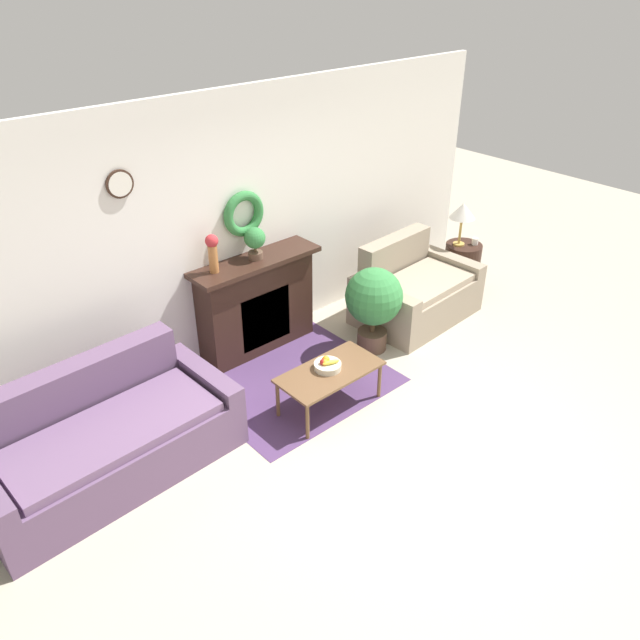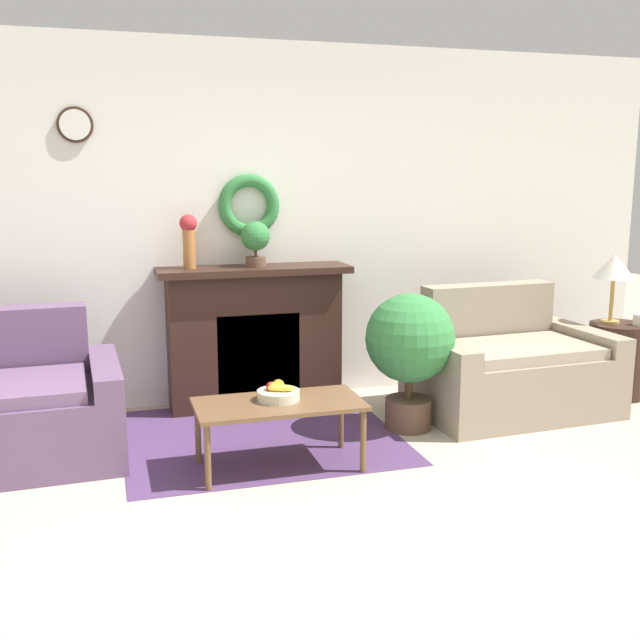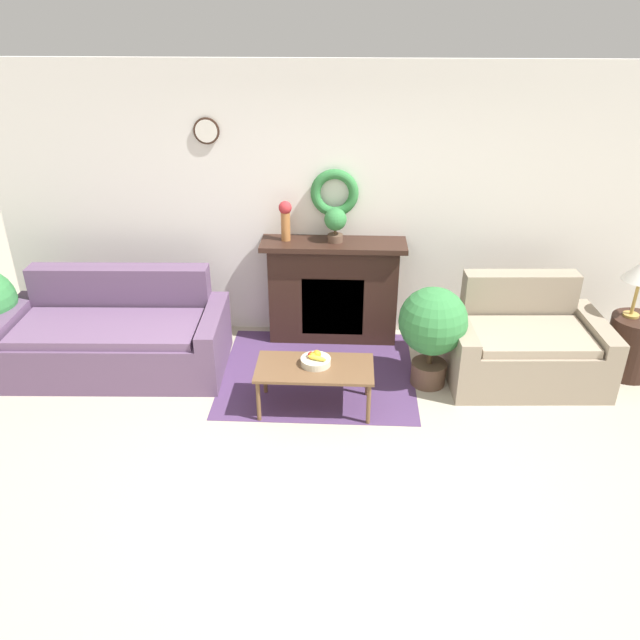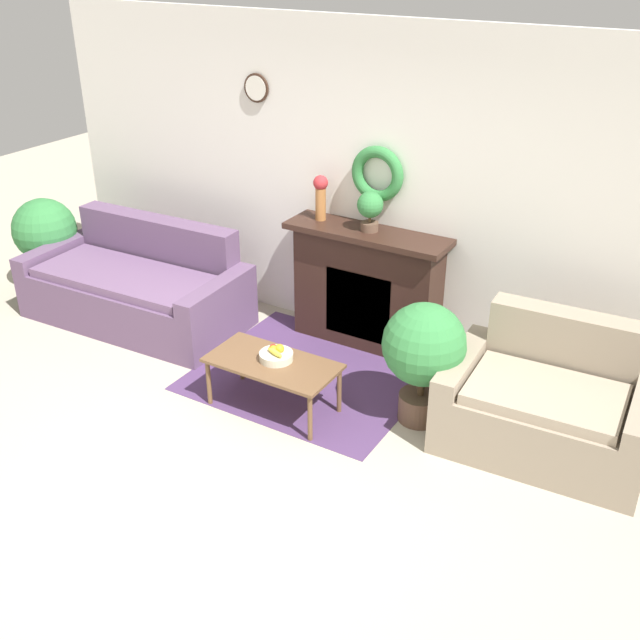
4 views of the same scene
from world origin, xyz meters
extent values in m
plane|color=#ADA38E|center=(0.00, 0.00, 0.00)|extent=(16.00, 16.00, 0.00)
cube|color=#4C335B|center=(-0.15, 1.58, 0.00)|extent=(1.80, 1.60, 0.01)
cube|color=white|center=(0.00, 2.50, 1.35)|extent=(6.80, 0.06, 2.70)
cylinder|color=#382319|center=(-1.23, 2.46, 2.07)|extent=(0.24, 0.02, 0.24)
cylinder|color=white|center=(-1.23, 2.44, 2.07)|extent=(0.21, 0.01, 0.21)
torus|color=#337A3D|center=(-0.03, 2.42, 1.50)|extent=(0.46, 0.10, 0.46)
cube|color=#331E16|center=(-0.03, 2.30, 0.51)|extent=(1.28, 0.34, 1.01)
cube|color=black|center=(-0.03, 2.14, 0.42)|extent=(0.61, 0.02, 0.61)
cube|color=orange|center=(-0.03, 2.14, 0.35)|extent=(0.49, 0.01, 0.33)
cube|color=#331E16|center=(-0.03, 2.27, 1.04)|extent=(1.42, 0.41, 0.05)
cube|color=#604766|center=(-2.07, 1.47, 0.22)|extent=(1.75, 0.83, 0.45)
cube|color=#604766|center=(-2.08, 1.96, 0.45)|extent=(1.73, 0.28, 0.89)
cube|color=#604766|center=(-3.01, 1.54, 0.29)|extent=(0.21, 0.99, 0.59)
cube|color=#604766|center=(-1.12, 1.61, 0.29)|extent=(0.21, 0.99, 0.59)
cube|color=#6A4E70|center=(-2.07, 1.47, 0.49)|extent=(1.68, 0.77, 0.08)
cube|color=gray|center=(1.76, 1.49, 0.23)|extent=(1.09, 0.78, 0.45)
cube|color=gray|center=(1.73, 1.96, 0.45)|extent=(1.07, 0.26, 0.91)
cube|color=gray|center=(1.14, 1.56, 0.30)|extent=(0.22, 0.94, 0.59)
cube|color=gray|center=(2.36, 1.63, 0.30)|extent=(0.22, 0.94, 0.59)
cube|color=tan|center=(1.76, 1.49, 0.49)|extent=(1.05, 0.72, 0.08)
cube|color=brown|center=(-0.15, 1.02, 0.40)|extent=(0.99, 0.50, 0.03)
cylinder|color=brown|center=(-0.60, 0.81, 0.19)|extent=(0.04, 0.04, 0.38)
cylinder|color=brown|center=(0.31, 0.81, 0.19)|extent=(0.04, 0.04, 0.38)
cylinder|color=brown|center=(-0.60, 1.23, 0.19)|extent=(0.04, 0.04, 0.38)
cylinder|color=brown|center=(0.31, 1.23, 0.19)|extent=(0.04, 0.04, 0.38)
cylinder|color=beige|center=(-0.14, 1.06, 0.44)|extent=(0.26, 0.26, 0.06)
sphere|color=#B2231E|center=(-0.18, 1.08, 0.49)|extent=(0.06, 0.06, 0.06)
sphere|color=orange|center=(-0.17, 1.06, 0.49)|extent=(0.06, 0.06, 0.06)
sphere|color=orange|center=(-0.13, 1.09, 0.49)|extent=(0.07, 0.07, 0.07)
ellipsoid|color=yellow|center=(-0.13, 1.03, 0.49)|extent=(0.17, 0.09, 0.04)
cylinder|color=#AD6B38|center=(-0.50, 2.30, 1.20)|extent=(0.09, 0.09, 0.28)
sphere|color=#B72D33|center=(-0.50, 2.30, 1.39)|extent=(0.13, 0.13, 0.13)
cylinder|color=brown|center=(-0.01, 2.28, 1.10)|extent=(0.15, 0.15, 0.07)
cylinder|color=#4C3823|center=(-0.01, 2.28, 1.17)|extent=(0.02, 0.02, 0.06)
sphere|color=#337A3D|center=(-0.01, 2.28, 1.29)|extent=(0.22, 0.22, 0.22)
cylinder|color=brown|center=(-3.32, 1.67, 0.09)|extent=(0.24, 0.24, 0.18)
cylinder|color=#4C3823|center=(-3.32, 1.67, 0.27)|extent=(0.04, 0.04, 0.17)
sphere|color=#337A3D|center=(-3.32, 1.67, 0.62)|extent=(0.63, 0.63, 0.63)
cylinder|color=brown|center=(0.87, 1.46, 0.11)|extent=(0.32, 0.32, 0.22)
cylinder|color=#4C3823|center=(0.87, 1.46, 0.30)|extent=(0.05, 0.05, 0.17)
sphere|color=#337A3D|center=(0.87, 1.46, 0.64)|extent=(0.61, 0.61, 0.61)
camera|label=1|loc=(-3.33, -2.43, 3.76)|focal=35.00mm
camera|label=2|loc=(-1.11, -3.12, 1.73)|focal=42.00mm
camera|label=3|loc=(0.12, -3.45, 3.16)|focal=35.00mm
camera|label=4|loc=(2.63, -2.92, 3.27)|focal=42.00mm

